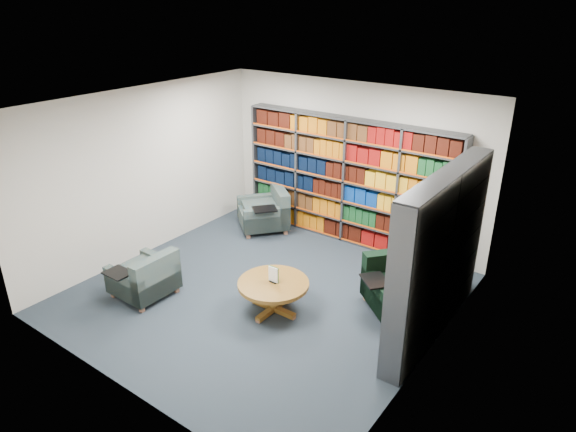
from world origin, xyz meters
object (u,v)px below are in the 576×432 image
Objects in this scene: chair_teal_left at (267,213)px; coffee_table at (273,288)px; chair_green_right at (397,288)px; chair_teal_front at (147,279)px.

coffee_table is (1.79, -2.14, 0.06)m from chair_teal_left.
chair_teal_left reaches higher than chair_green_right.
chair_teal_left is 3.30m from chair_green_right.
chair_green_right is at bearing 31.63° from chair_teal_front.
coffee_table is (1.73, 0.78, 0.08)m from chair_teal_front.
chair_teal_front reaches higher than coffee_table.
chair_green_right is at bearing 39.57° from coffee_table.
chair_teal_left is 1.31× the size of chair_teal_front.
chair_teal_front is at bearing -148.37° from chair_green_right.
coffee_table is at bearing 24.35° from chair_teal_front.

